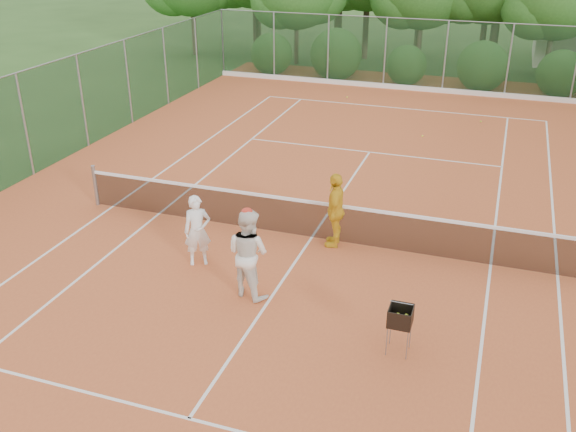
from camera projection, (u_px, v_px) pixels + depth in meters
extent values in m
plane|color=#2A4D1B|center=(312.00, 238.00, 15.28)|extent=(120.00, 120.00, 0.00)
cube|color=#C75C2E|center=(312.00, 238.00, 15.27)|extent=(18.00, 36.00, 0.02)
cylinder|color=gray|center=(95.00, 185.00, 16.78)|extent=(0.10, 0.10, 1.10)
cube|color=black|center=(312.00, 220.00, 15.07)|extent=(11.87, 0.03, 0.86)
cube|color=white|center=(312.00, 202.00, 14.87)|extent=(11.87, 0.04, 0.07)
imported|color=white|center=(197.00, 231.00, 13.82)|extent=(0.70, 0.62, 1.60)
imported|color=white|center=(248.00, 253.00, 12.63)|extent=(1.09, 0.96, 1.87)
ellipsoid|color=red|center=(247.00, 212.00, 12.25)|extent=(0.22, 0.22, 0.14)
imported|color=gold|center=(336.00, 210.00, 14.59)|extent=(0.54, 1.08, 1.77)
cylinder|color=gray|center=(387.00, 342.00, 11.09)|extent=(0.02, 0.02, 0.57)
cylinder|color=gray|center=(410.00, 334.00, 11.29)|extent=(0.02, 0.02, 0.57)
cube|color=black|center=(401.00, 316.00, 11.00)|extent=(0.40, 0.40, 0.33)
sphere|color=yellow|center=(347.00, 97.00, 26.82)|extent=(0.07, 0.07, 0.07)
sphere|color=#B9D631|center=(481.00, 121.00, 23.69)|extent=(0.07, 0.07, 0.07)
sphere|color=yellow|center=(422.00, 136.00, 22.14)|extent=(0.07, 0.07, 0.07)
cube|color=white|center=(399.00, 108.00, 25.43)|extent=(11.03, 0.06, 0.01)
cube|color=white|center=(113.00, 207.00, 16.88)|extent=(0.06, 23.77, 0.01)
cube|color=white|center=(558.00, 276.00, 13.66)|extent=(0.06, 23.77, 0.01)
cube|color=white|center=(159.00, 214.00, 16.47)|extent=(0.06, 23.77, 0.01)
cube|color=white|center=(491.00, 265.00, 14.06)|extent=(0.06, 23.77, 0.01)
cube|color=white|center=(370.00, 152.00, 20.74)|extent=(8.23, 0.06, 0.01)
cube|color=white|center=(189.00, 419.00, 9.79)|extent=(8.23, 0.06, 0.01)
cube|color=white|center=(312.00, 238.00, 15.27)|extent=(0.06, 12.80, 0.01)
cube|color=#19381E|center=(415.00, 55.00, 27.45)|extent=(18.00, 0.02, 3.00)
cylinder|color=gray|center=(223.00, 43.00, 30.10)|extent=(0.07, 0.07, 3.00)
cylinder|color=gray|center=(223.00, 43.00, 30.10)|extent=(0.07, 0.07, 3.00)
cylinder|color=brown|center=(193.00, 19.00, 34.39)|extent=(0.26, 0.26, 3.75)
cylinder|color=brown|center=(255.00, 12.00, 34.66)|extent=(0.30, 0.30, 4.40)
cylinder|color=brown|center=(296.00, 32.00, 32.32)|extent=(0.22, 0.22, 3.20)
cylinder|color=brown|center=(366.00, 15.00, 33.30)|extent=(0.31, 0.31, 4.50)
cylinder|color=brown|center=(419.00, 32.00, 31.35)|extent=(0.24, 0.24, 3.50)
cylinder|color=brown|center=(484.00, 28.00, 30.77)|extent=(0.28, 0.28, 4.10)
cylinder|color=brown|center=(550.00, 43.00, 29.01)|extent=(0.23, 0.23, 3.40)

